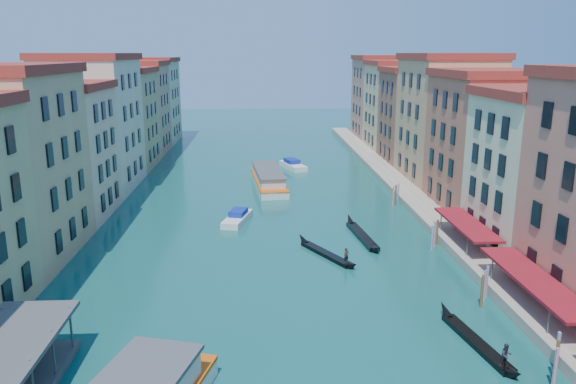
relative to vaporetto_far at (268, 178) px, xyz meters
name	(u,v)px	position (x,y,z in m)	size (l,w,h in m)	color
left_bank_palazzos	(81,133)	(-27.28, -6.11, 8.46)	(12.80, 128.40, 21.00)	beige
right_bank_palazzos	(458,130)	(28.72, -5.79, 8.50)	(12.80, 128.40, 21.00)	#B05E42
quay	(403,190)	(20.72, -5.79, -0.74)	(4.00, 140.00, 1.00)	gray
restaurant_awnings	(538,283)	(20.91, -47.78, 1.74)	(3.20, 44.55, 3.12)	maroon
mooring_poles_right	(472,275)	(17.82, -41.99, 0.06)	(1.44, 54.24, 3.20)	brown
vaporetto_far	(268,178)	(0.00, 0.00, 0.00)	(5.95, 18.89, 2.76)	silver
gondola_fore	(326,253)	(5.53, -32.79, -0.87)	(5.93, 10.06, 2.19)	black
gondola_right	(478,341)	(14.42, -52.29, -0.81)	(2.77, 11.24, 2.25)	black
gondola_far	(361,234)	(10.40, -26.84, -0.87)	(2.36, 12.80, 1.81)	black
motorboat_mid	(238,217)	(-4.31, -19.77, -0.67)	(3.93, 7.43, 1.47)	white
motorboat_far	(293,165)	(4.84, 14.20, -0.60)	(4.96, 8.40, 1.66)	white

